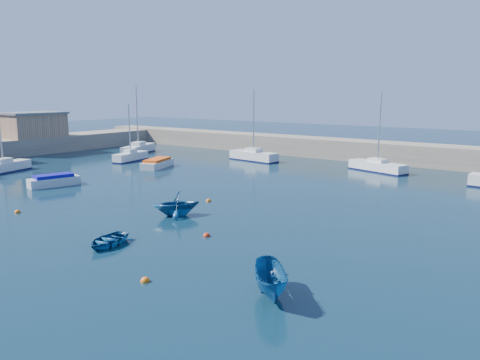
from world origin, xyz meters
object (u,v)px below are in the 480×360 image
Objects in this scene: sailboat_5 at (253,156)px; motorboat_1 at (54,180)px; dinghy_center at (108,240)px; motorboat_2 at (157,163)px; brick_shed_a at (33,126)px; dinghy_left at (176,204)px; dinghy_right at (271,281)px; sailboat_3 at (131,156)px; sailboat_6 at (377,166)px; sailboat_4 at (138,149)px; sailboat_2 at (3,167)px.

sailboat_5 is 26.33m from motorboat_1.
motorboat_1 reaches higher than dinghy_center.
brick_shed_a is at bearing 163.37° from motorboat_2.
dinghy_left is 15.22m from dinghy_right.
sailboat_3 is 29.71m from dinghy_left.
sailboat_3 is 31.42m from sailboat_6.
brick_shed_a is 2.18× the size of dinghy_right.
motorboat_1 reaches higher than motorboat_2.
dinghy_right is at bearing -1.34° from motorboat_1.
dinghy_right is at bearing -58.20° from sailboat_4.
sailboat_3 is 1.31× the size of motorboat_2.
sailboat_5 is (31.02, 12.97, -3.43)m from brick_shed_a.
dinghy_center is (19.24, -22.37, -0.20)m from motorboat_2.
sailboat_4 is (-0.71, 20.67, 0.05)m from sailboat_2.
sailboat_4 is 1.06× the size of sailboat_5.
dinghy_left is at bearing -19.21° from sailboat_2.
sailboat_4 is at bearing 127.98° from motorboat_2.
sailboat_4 is at bearing 76.97° from sailboat_2.
dinghy_left is (-4.78, -27.99, 0.29)m from sailboat_6.
motorboat_1 is (-22.12, -26.98, -0.06)m from sailboat_6.
sailboat_6 is at bearing 63.57° from dinghy_right.
dinghy_left is (-1.57, 7.40, 0.58)m from dinghy_center.
sailboat_3 is 8.14m from sailboat_4.
sailboat_5 is 13.19m from motorboat_2.
sailboat_3 is 0.75× the size of sailboat_4.
sailboat_6 is 36.59m from dinghy_right.
sailboat_5 is 1.64× the size of motorboat_2.
brick_shed_a reaches higher than motorboat_1.
sailboat_5 reaches higher than sailboat_2.
sailboat_2 is 32.25m from dinghy_center.
sailboat_4 is at bearing 35.38° from brick_shed_a.
dinghy_right is at bearing -55.64° from motorboat_2.
dinghy_center is 7.59m from dinghy_left.
dinghy_center is at bearing -9.51° from motorboat_1.
brick_shed_a is 44.98m from dinghy_left.
sailboat_2 is 1.51× the size of motorboat_2.
brick_shed_a reaches higher than dinghy_center.
sailboat_5 is (12.86, 9.99, 0.04)m from sailboat_3.
motorboat_1 is at bearing -26.68° from brick_shed_a.
dinghy_right is (13.17, -7.63, -0.18)m from dinghy_left.
motorboat_2 is 1.67× the size of dinghy_left.
dinghy_right is at bearing -42.81° from sailboat_3.
sailboat_5 reaches higher than sailboat_6.
sailboat_6 reaches higher than motorboat_2.
sailboat_3 is 2.20× the size of dinghy_left.
sailboat_3 reaches higher than brick_shed_a.
sailboat_4 reaches higher than dinghy_left.
sailboat_3 is 7.10m from motorboat_2.
sailboat_3 is 16.29m from sailboat_5.
dinghy_left is (24.55, -16.72, 0.26)m from sailboat_3.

